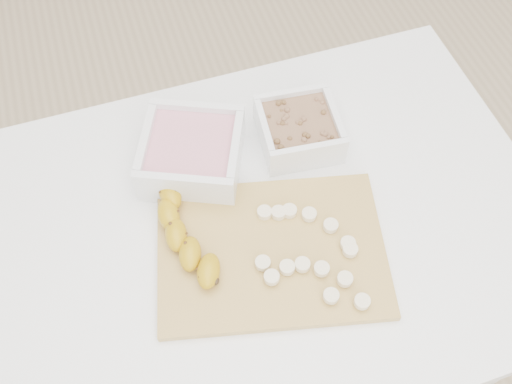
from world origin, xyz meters
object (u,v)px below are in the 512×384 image
object	(u,v)px
bowl_yogurt	(192,153)
banana	(186,235)
table	(261,249)
cutting_board	(271,251)
bowl_granola	(299,129)

from	to	relation	value
bowl_yogurt	banana	size ratio (longest dim) A/B	1.08
table	cutting_board	distance (m)	0.12
bowl_yogurt	cutting_board	xyz separation A→B (m)	(0.08, -0.21, -0.03)
table	bowl_yogurt	distance (m)	0.22
bowl_granola	banana	world-z (taller)	bowl_granola
bowl_yogurt	banana	xyz separation A→B (m)	(-0.05, -0.15, -0.01)
bowl_granola	banana	xyz separation A→B (m)	(-0.25, -0.15, -0.00)
cutting_board	banana	distance (m)	0.14
cutting_board	banana	bearing A→B (deg)	155.00
banana	bowl_yogurt	bearing A→B (deg)	74.11
table	banana	world-z (taller)	banana
banana	bowl_granola	bearing A→B (deg)	33.09
table	banana	xyz separation A→B (m)	(-0.13, 0.00, 0.13)
cutting_board	banana	world-z (taller)	banana
cutting_board	banana	size ratio (longest dim) A/B	1.79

